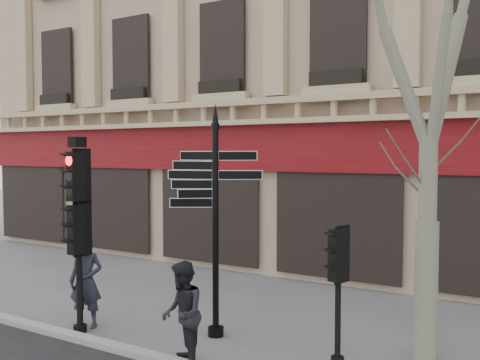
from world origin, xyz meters
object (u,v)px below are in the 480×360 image
(pedestrian_a, at_px, (86,281))
(pedestrian_b, at_px, (182,314))
(traffic_signal_secondary, at_px, (338,270))
(fingerpost, at_px, (215,180))
(traffic_signal_main, at_px, (78,210))

(pedestrian_a, relative_size, pedestrian_b, 1.08)
(traffic_signal_secondary, height_order, pedestrian_a, traffic_signal_secondary)
(fingerpost, relative_size, traffic_signal_secondary, 1.98)
(traffic_signal_secondary, bearing_deg, fingerpost, -164.61)
(traffic_signal_secondary, bearing_deg, pedestrian_a, -153.79)
(fingerpost, bearing_deg, pedestrian_b, -99.11)
(traffic_signal_main, height_order, pedestrian_b, traffic_signal_main)
(fingerpost, xyz_separation_m, traffic_signal_secondary, (2.44, -0.03, -1.40))
(pedestrian_a, bearing_deg, pedestrian_b, -34.09)
(traffic_signal_secondary, xyz_separation_m, pedestrian_b, (-2.12, -1.42, -0.70))
(fingerpost, height_order, pedestrian_a, fingerpost)
(pedestrian_b, bearing_deg, traffic_signal_secondary, 84.05)
(pedestrian_a, xyz_separation_m, pedestrian_b, (2.80, -0.54, -0.07))
(fingerpost, relative_size, traffic_signal_main, 1.17)
(traffic_signal_main, xyz_separation_m, pedestrian_a, (-0.11, 0.27, -1.46))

